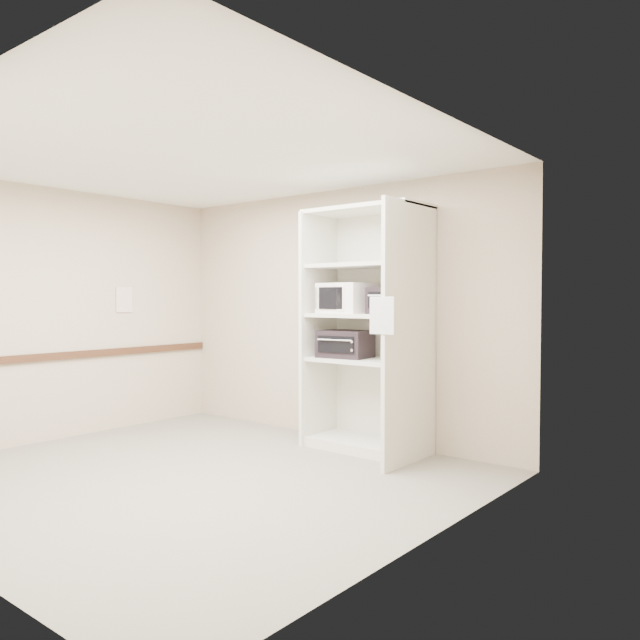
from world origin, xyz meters
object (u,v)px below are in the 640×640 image
Objects in this scene: shelving_unit at (371,338)px; toaster_oven_lower at (345,344)px; toaster_oven_upper at (394,301)px; microwave at (346,298)px.

shelving_unit reaches higher than toaster_oven_lower.
toaster_oven_lower is at bearing 176.63° from toaster_oven_upper.
shelving_unit is 0.29m from toaster_oven_lower.
toaster_oven_lower is (-0.27, -0.05, -0.07)m from shelving_unit.
microwave is (-0.27, -0.04, 0.39)m from shelving_unit.
shelving_unit is 5.40× the size of toaster_oven_upper.
shelving_unit is 0.48m from microwave.
microwave is at bearing 60.88° from toaster_oven_lower.
shelving_unit is at bearing 169.44° from toaster_oven_upper.
toaster_oven_lower is at bearing -107.56° from microwave.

